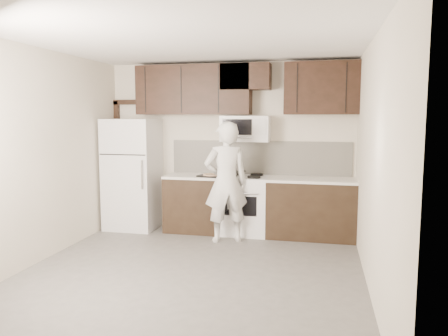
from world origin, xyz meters
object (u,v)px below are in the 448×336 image
(stove, at_px, (244,205))
(microwave, at_px, (245,129))
(person, at_px, (226,182))
(refrigerator, at_px, (133,174))

(stove, bearing_deg, microwave, 90.10)
(stove, relative_size, microwave, 1.24)
(stove, distance_m, microwave, 1.20)
(stove, height_order, person, person)
(microwave, relative_size, person, 0.43)
(microwave, bearing_deg, person, -106.19)
(refrigerator, height_order, person, refrigerator)
(person, bearing_deg, refrigerator, -39.18)
(stove, relative_size, refrigerator, 0.52)
(stove, height_order, microwave, microwave)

